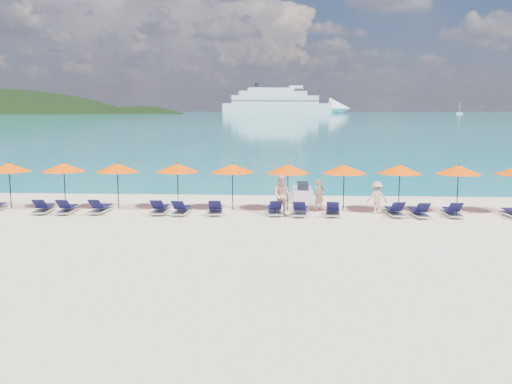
{
  "coord_description": "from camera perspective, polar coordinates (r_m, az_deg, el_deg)",
  "views": [
    {
      "loc": [
        1.36,
        -21.66,
        4.81
      ],
      "look_at": [
        0.0,
        3.0,
        1.2
      ],
      "focal_mm": 40.0,
      "sensor_mm": 36.0,
      "label": 1
    }
  ],
  "objects": [
    {
      "name": "ground",
      "position": [
        22.23,
        -0.43,
        -4.18
      ],
      "size": [
        1400.0,
        1400.0,
        0.0
      ],
      "primitive_type": "plane",
      "color": "beige"
    },
    {
      "name": "sea",
      "position": [
        681.68,
        3.08,
        7.89
      ],
      "size": [
        1600.0,
        1300.0,
        0.01
      ],
      "primitive_type": "cube",
      "color": "#1FA9B2",
      "rests_on": "ground"
    },
    {
      "name": "headland_small",
      "position": [
        602.35,
        -11.43,
        4.36
      ],
      "size": [
        162.0,
        126.0,
        85.5
      ],
      "color": "black",
      "rests_on": "ground"
    },
    {
      "name": "cruise_ship",
      "position": [
        618.59,
        3.21,
        8.78
      ],
      "size": [
        140.65,
        44.14,
        38.67
      ],
      "rotation": [
        0.0,
        0.0,
        0.16
      ],
      "color": "silver",
      "rests_on": "ground"
    },
    {
      "name": "sailboat_far",
      "position": [
        537.8,
        19.68,
        7.43
      ],
      "size": [
        5.74,
        1.91,
        10.53
      ],
      "color": "silver",
      "rests_on": "ground"
    },
    {
      "name": "jetski",
      "position": [
        30.23,
        4.68,
        -0.14
      ],
      "size": [
        1.04,
        2.62,
        0.93
      ],
      "rotation": [
        0.0,
        0.0,
        0.03
      ],
      "color": "white",
      "rests_on": "ground"
    },
    {
      "name": "beachgoer_a",
      "position": [
        27.16,
        6.34,
        -0.32
      ],
      "size": [
        0.66,
        0.62,
        1.51
      ],
      "primitive_type": "imported",
      "rotation": [
        0.0,
        0.0,
        0.65
      ],
      "color": "#DEA486",
      "rests_on": "ground"
    },
    {
      "name": "beachgoer_b",
      "position": [
        25.67,
        2.66,
        -0.36
      ],
      "size": [
        0.97,
        0.62,
        1.89
      ],
      "primitive_type": "imported",
      "rotation": [
        0.0,
        0.0,
        -0.1
      ],
      "color": "#DEA486",
      "rests_on": "ground"
    },
    {
      "name": "beachgoer_c",
      "position": [
        26.92,
        12.0,
        -0.55
      ],
      "size": [
        0.98,
        0.49,
        1.49
      ],
      "primitive_type": "imported",
      "rotation": [
        0.0,
        0.0,
        3.18
      ],
      "color": "#DEA486",
      "rests_on": "ground"
    },
    {
      "name": "umbrella_1",
      "position": [
        30.01,
        -23.48,
        2.29
      ],
      "size": [
        2.1,
        2.1,
        2.28
      ],
      "color": "black",
      "rests_on": "ground"
    },
    {
      "name": "umbrella_2",
      "position": [
        29.05,
        -18.68,
        2.36
      ],
      "size": [
        2.1,
        2.1,
        2.28
      ],
      "color": "black",
      "rests_on": "ground"
    },
    {
      "name": "umbrella_3",
      "position": [
        28.18,
        -13.71,
        2.39
      ],
      "size": [
        2.1,
        2.1,
        2.28
      ],
      "color": "black",
      "rests_on": "ground"
    },
    {
      "name": "umbrella_4",
      "position": [
        27.58,
        -7.86,
        2.43
      ],
      "size": [
        2.1,
        2.1,
        2.28
      ],
      "color": "black",
      "rests_on": "ground"
    },
    {
      "name": "umbrella_5",
      "position": [
        27.13,
        -2.38,
        2.4
      ],
      "size": [
        2.1,
        2.1,
        2.28
      ],
      "color": "black",
      "rests_on": "ground"
    },
    {
      "name": "umbrella_6",
      "position": [
        26.87,
        3.22,
        2.34
      ],
      "size": [
        2.1,
        2.1,
        2.28
      ],
      "color": "black",
      "rests_on": "ground"
    },
    {
      "name": "umbrella_7",
      "position": [
        27.01,
        8.8,
        2.28
      ],
      "size": [
        2.1,
        2.1,
        2.28
      ],
      "color": "black",
      "rests_on": "ground"
    },
    {
      "name": "umbrella_8",
      "position": [
        27.48,
        14.19,
        2.23
      ],
      "size": [
        2.1,
        2.1,
        2.28
      ],
      "color": "black",
      "rests_on": "ground"
    },
    {
      "name": "umbrella_9",
      "position": [
        28.04,
        19.6,
        2.12
      ],
      "size": [
        2.1,
        2.1,
        2.28
      ],
      "color": "black",
      "rests_on": "ground"
    },
    {
      "name": "lounger_3",
      "position": [
        28.3,
        -20.44,
        -1.52
      ],
      "size": [
        0.75,
        1.74,
        0.66
      ],
      "rotation": [
        0.0,
        0.0,
        0.08
      ],
      "color": "silver",
      "rests_on": "ground"
    },
    {
      "name": "lounger_4",
      "position": [
        27.86,
        -18.36,
        -1.56
      ],
      "size": [
        0.71,
        1.73,
        0.66
      ],
      "rotation": [
        0.0,
        0.0,
        0.06
      ],
      "color": "silver",
      "rests_on": "ground"
    },
    {
      "name": "lounger_5",
      "position": [
        27.46,
        -15.31,
        -1.57
      ],
      "size": [
        0.76,
        1.75,
        0.66
      ],
      "rotation": [
        0.0,
        0.0,
        -0.08
      ],
      "color": "silver",
      "rests_on": "ground"
    },
    {
      "name": "lounger_6",
      "position": [
        26.7,
        -9.57,
        -1.67
      ],
      "size": [
        0.65,
        1.71,
        0.66
      ],
      "rotation": [
        0.0,
        0.0,
        -0.02
      ],
      "color": "silver",
      "rests_on": "ground"
    },
    {
      "name": "lounger_7",
      "position": [
        26.38,
        -7.47,
        -1.74
      ],
      "size": [
        0.73,
        1.74,
        0.66
      ],
      "rotation": [
        0.0,
        0.0,
        -0.07
      ],
      "color": "silver",
      "rests_on": "ground"
    },
    {
      "name": "lounger_8",
      "position": [
        26.27,
        -4.09,
        -1.73
      ],
      "size": [
        0.76,
        1.75,
        0.66
      ],
      "rotation": [
        0.0,
        0.0,
        0.08
      ],
      "color": "silver",
      "rests_on": "ground"
    },
    {
      "name": "lounger_9",
      "position": [
        26.12,
        1.89,
        -1.77
      ],
      "size": [
        0.79,
        1.75,
        0.66
      ],
      "rotation": [
        0.0,
        0.0,
        0.1
      ],
      "color": "silver",
      "rests_on": "ground"
    },
    {
      "name": "lounger_10",
      "position": [
        25.99,
        4.44,
        -1.85
      ],
      "size": [
        0.79,
        1.75,
        0.66
      ],
      "rotation": [
        0.0,
        0.0,
        -0.1
      ],
      "color": "silver",
      "rests_on": "ground"
    },
    {
      "name": "lounger_11",
      "position": [
        26.1,
        7.68,
        -1.85
      ],
      "size": [
        0.76,
        1.75,
        0.66
      ],
      "rotation": [
        0.0,
        0.0,
        -0.09
      ],
      "color": "silver",
      "rests_on": "ground"
    },
    {
      "name": "lounger_12",
      "position": [
        26.55,
        13.67,
        -1.84
      ],
      "size": [
        0.77,
        1.75,
        0.66
      ],
      "rotation": [
        0.0,
        0.0,
        0.09
      ],
      "color": "silver",
      "rests_on": "ground"
    },
    {
      "name": "lounger_13",
      "position": [
        26.59,
        15.99,
        -1.92
      ],
      "size": [
        0.75,
        1.74,
        0.66
      ],
      "rotation": [
        0.0,
        0.0,
        0.08
      ],
      "color": "silver",
      "rests_on": "ground"
    },
    {
      "name": "lounger_14",
      "position": [
        27.12,
        19.02,
        -1.85
      ],
      "size": [
        0.65,
        1.71,
        0.66
      ],
      "rotation": [
        0.0,
        0.0,
        -0.02
      ],
      "color": "silver",
      "rests_on": "ground"
    }
  ]
}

